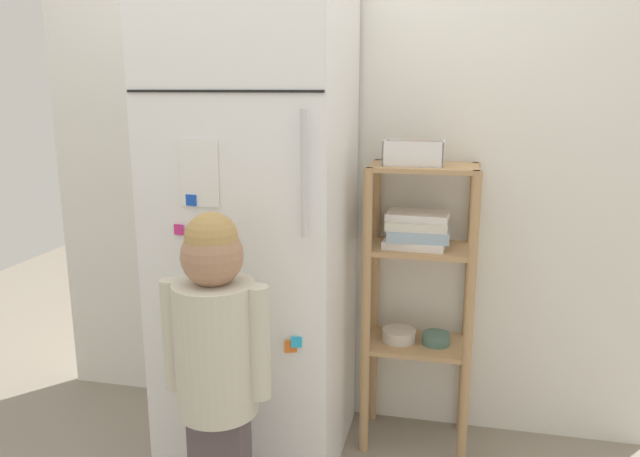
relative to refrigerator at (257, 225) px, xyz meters
name	(u,v)px	position (x,y,z in m)	size (l,w,h in m)	color
ground_plane	(316,452)	(0.23, -0.02, -0.92)	(6.00, 6.00, 0.00)	gray
kitchen_wall_back	(335,151)	(0.23, 0.33, 0.25)	(2.60, 0.03, 2.34)	silver
refrigerator	(257,225)	(0.00, 0.00, 0.00)	(0.67, 0.64, 1.84)	white
child_standing	(216,347)	(0.03, -0.52, -0.27)	(0.35, 0.26, 1.07)	#594C50
pantry_shelf_unit	(418,273)	(0.60, 0.16, -0.20)	(0.42, 0.28, 1.14)	tan
fruit_bin	(416,154)	(0.57, 0.16, 0.26)	(0.22, 0.15, 0.09)	white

